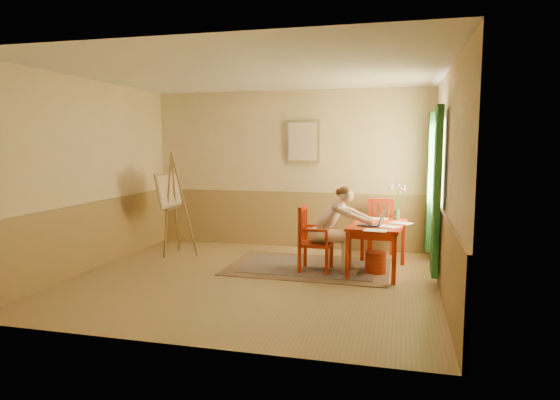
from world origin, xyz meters
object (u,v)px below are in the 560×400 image
(chair_left, at_px, (313,239))
(chair_back, at_px, (381,228))
(figure, at_px, (334,226))
(easel, at_px, (171,194))
(table, at_px, (377,230))
(laptop, at_px, (374,223))

(chair_left, relative_size, chair_back, 1.02)
(chair_back, bearing_deg, figure, -117.05)
(easel, bearing_deg, chair_left, -11.83)
(table, relative_size, chair_left, 1.32)
(chair_back, height_order, laptop, chair_back)
(figure, bearing_deg, chair_left, 178.58)
(chair_back, relative_size, laptop, 2.43)
(table, distance_m, chair_left, 0.95)
(table, distance_m, laptop, 0.26)
(chair_left, xyz_separation_m, laptop, (0.87, -0.03, 0.28))
(table, bearing_deg, chair_back, 88.99)
(chair_left, distance_m, easel, 2.62)
(table, height_order, figure, figure)
(chair_left, distance_m, chair_back, 1.53)
(table, relative_size, easel, 0.73)
(chair_left, xyz_separation_m, figure, (0.31, -0.01, 0.22))
(laptop, xyz_separation_m, easel, (-3.38, 0.55, 0.26))
(chair_back, relative_size, easel, 0.55)
(chair_left, height_order, easel, easel)
(chair_left, height_order, figure, figure)
(chair_left, bearing_deg, table, 11.65)
(chair_back, bearing_deg, chair_left, -127.52)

